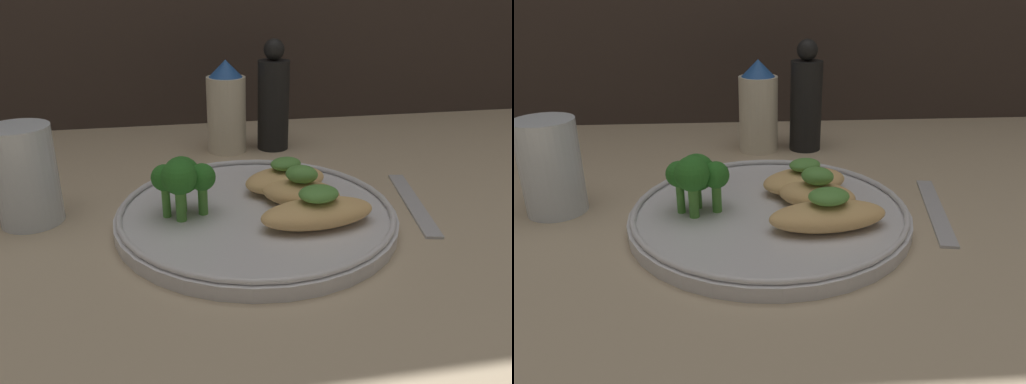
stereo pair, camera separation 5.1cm
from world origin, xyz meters
The scene contains 10 objects.
ground_plane centered at (0.00, 0.00, -0.50)cm, with size 180.00×180.00×1.00cm, color tan.
plate centered at (0.00, 0.00, 0.99)cm, with size 29.05×29.05×2.00cm.
grilled_meat_front centered at (5.24, -4.57, 2.93)cm, with size 12.01×6.29×4.10cm.
grilled_meat_middle centered at (4.97, 0.61, 2.94)cm, with size 9.55×7.88×4.31cm.
grilled_meat_back centered at (4.19, 4.56, 2.82)cm, with size 10.81×8.20×3.86cm.
broccoli_bunch centered at (-7.46, 0.14, 5.46)cm, with size 6.39×5.81×6.42cm.
sauce_bottle centered at (0.00, 24.13, 6.35)cm, with size 5.64×5.64×13.26cm.
pepper_grinder centered at (6.93, 24.13, 7.19)cm, with size 4.60×4.60×15.95cm.
drinking_glass centered at (-23.11, 4.34, 5.16)cm, with size 6.36×6.36×10.33cm.
fork centered at (18.34, 1.26, 0.30)cm, with size 5.15×16.81×0.60cm.
Camera 2 is at (-3.29, -47.01, 23.62)cm, focal length 35.00 mm.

